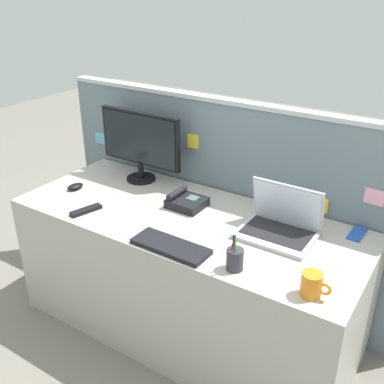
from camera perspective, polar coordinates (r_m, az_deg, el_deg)
ground_plane at (r=2.77m, az=-0.59°, el=-16.27°), size 10.00×10.00×0.00m
desk at (r=2.55m, az=-0.62°, el=-10.22°), size 1.84×0.75×0.72m
cubicle_divider at (r=2.71m, az=4.18°, el=-1.35°), size 2.21×0.08×1.25m
desktop_monitor at (r=2.71m, az=-6.46°, el=6.21°), size 0.54×0.17×0.42m
laptop at (r=2.22m, az=10.94°, el=-3.79°), size 0.35×0.27×0.24m
desk_phone at (r=2.45m, az=-0.77°, el=-1.18°), size 0.18×0.17×0.08m
keyboard_main at (r=2.09m, az=-2.67°, el=-6.76°), size 0.37×0.14×0.02m
computer_mouse_right_hand at (r=2.73m, az=-14.32°, el=0.66°), size 0.07×0.11×0.03m
pen_cup at (r=1.94m, az=5.34°, el=-8.30°), size 0.07×0.07×0.18m
cell_phone_blue_case at (r=2.34m, az=19.83°, el=-4.89°), size 0.06×0.15×0.01m
tv_remote at (r=2.46m, az=-13.04°, el=-2.23°), size 0.09×0.18×0.02m
coffee_mug at (r=1.85m, az=14.69°, el=-11.08°), size 0.12×0.08×0.10m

